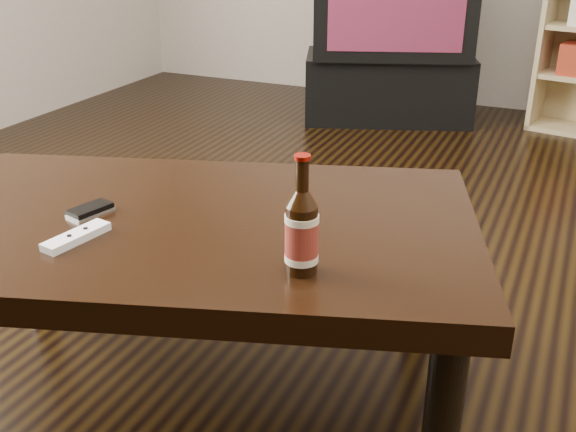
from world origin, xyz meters
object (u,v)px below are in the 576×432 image
at_px(remote, 76,237).
at_px(phone, 90,210).
at_px(coffee_table, 192,243).
at_px(tv_stand, 388,87).
at_px(beer_bottle, 302,232).

bearing_deg(remote, phone, 127.09).
xyz_separation_m(coffee_table, remote, (-0.17, -0.21, 0.08)).
xyz_separation_m(tv_stand, coffee_table, (0.30, -2.74, 0.25)).
height_order(coffee_table, remote, remote).
height_order(tv_stand, beer_bottle, beer_bottle).
bearing_deg(beer_bottle, tv_stand, 102.64).
xyz_separation_m(tv_stand, beer_bottle, (0.65, -2.88, 0.40)).
distance_m(tv_stand, beer_bottle, 2.98).
distance_m(tv_stand, coffee_table, 2.77).
distance_m(tv_stand, remote, 2.98).
bearing_deg(tv_stand, remote, -107.54).
bearing_deg(coffee_table, beer_bottle, -21.33).
relative_size(tv_stand, coffee_table, 0.64).
relative_size(tv_stand, remote, 5.86).
height_order(beer_bottle, phone, beer_bottle).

